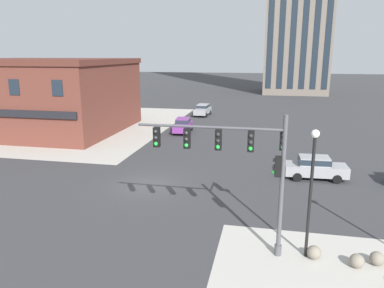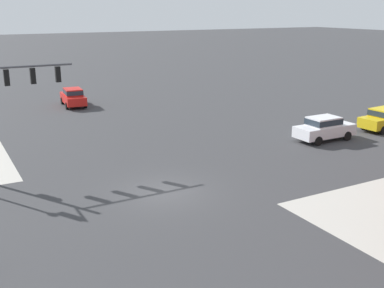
{
  "view_description": "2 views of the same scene",
  "coord_description": "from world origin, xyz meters",
  "views": [
    {
      "loc": [
        8.02,
        -23.0,
        8.91
      ],
      "look_at": [
        2.62,
        2.76,
        2.43
      ],
      "focal_mm": 34.27,
      "sensor_mm": 36.0,
      "label": 1
    },
    {
      "loc": [
        9.5,
        20.17,
        8.94
      ],
      "look_at": [
        -1.71,
        -0.21,
        2.22
      ],
      "focal_mm": 44.11,
      "sensor_mm": 36.0,
      "label": 2
    }
  ],
  "objects": [
    {
      "name": "ground_plane",
      "position": [
        0.0,
        0.0,
        0.0
      ],
      "size": [
        320.0,
        320.0,
        0.0
      ],
      "primitive_type": "plane",
      "color": "#38383A"
    },
    {
      "name": "car_main_southbound_near",
      "position": [
        -14.0,
        -3.36,
        0.92
      ],
      "size": [
        4.41,
        1.91,
        1.68
      ],
      "color": "silver",
      "rests_on": "ground"
    },
    {
      "name": "car_main_mid",
      "position": [
        -1.85,
        -23.78,
        0.92
      ],
      "size": [
        2.18,
        4.54,
        1.68
      ],
      "color": "red",
      "rests_on": "ground"
    }
  ]
}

